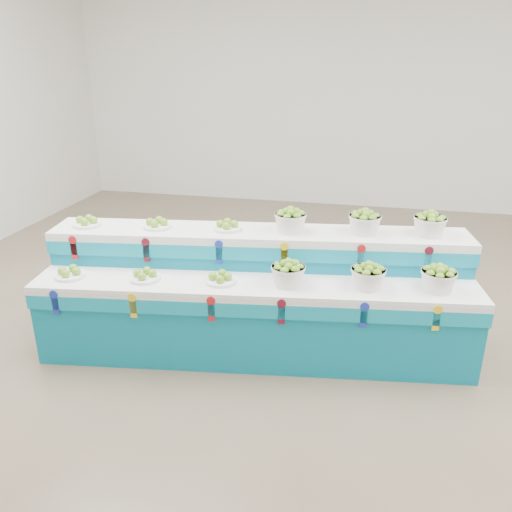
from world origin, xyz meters
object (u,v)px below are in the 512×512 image
plate_upper_mid (157,223)px  basket_upper_right (430,224)px  basket_lower_left (288,273)px  display_stand (256,295)px

plate_upper_mid → basket_upper_right: (2.33, 0.32, 0.05)m
basket_lower_left → plate_upper_mid: size_ratio=1.08×
display_stand → plate_upper_mid: size_ratio=14.36×
display_stand → basket_upper_right: bearing=8.9°
basket_lower_left → display_stand: bearing=148.5°
display_stand → plate_upper_mid: plate_upper_mid is taller
plate_upper_mid → display_stand: bearing=-6.4°
display_stand → basket_lower_left: size_ratio=13.35×
display_stand → plate_upper_mid: 1.08m
basket_lower_left → basket_upper_right: 1.29m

